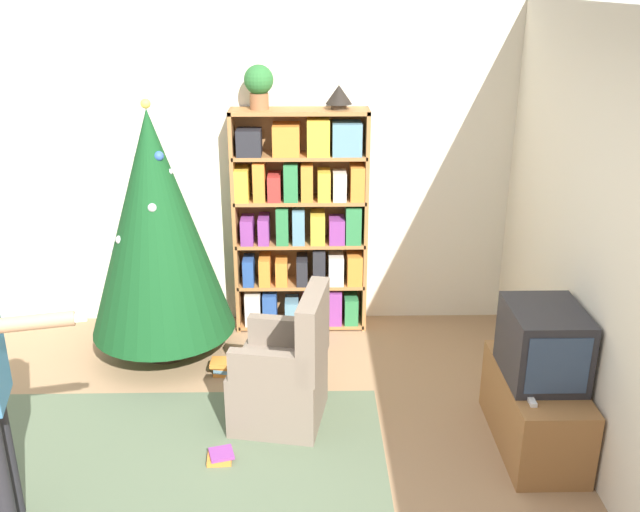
{
  "coord_description": "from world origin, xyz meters",
  "views": [
    {
      "loc": [
        0.45,
        -3.25,
        2.72
      ],
      "look_at": [
        0.53,
        1.03,
        1.05
      ],
      "focal_mm": 40.0,
      "sensor_mm": 36.0,
      "label": 1
    }
  ],
  "objects_px": {
    "bookshelf": "(302,222)",
    "armchair": "(285,376)",
    "television": "(543,343)",
    "christmas_tree": "(156,225)",
    "potted_plant": "(259,84)",
    "table_lamp": "(339,95)"
  },
  "relations": [
    {
      "from": "bookshelf",
      "to": "table_lamp",
      "type": "distance_m",
      "value": 1.03
    },
    {
      "from": "television",
      "to": "table_lamp",
      "type": "relative_size",
      "value": 2.7
    },
    {
      "from": "christmas_tree",
      "to": "table_lamp",
      "type": "xyz_separation_m",
      "value": [
        1.34,
        0.47,
        0.86
      ]
    },
    {
      "from": "bookshelf",
      "to": "christmas_tree",
      "type": "xyz_separation_m",
      "value": [
        -1.06,
        -0.46,
        0.14
      ]
    },
    {
      "from": "christmas_tree",
      "to": "armchair",
      "type": "relative_size",
      "value": 2.13
    },
    {
      "from": "bookshelf",
      "to": "potted_plant",
      "type": "height_order",
      "value": "potted_plant"
    },
    {
      "from": "bookshelf",
      "to": "television",
      "type": "relative_size",
      "value": 3.35
    },
    {
      "from": "bookshelf",
      "to": "armchair",
      "type": "distance_m",
      "value": 1.49
    },
    {
      "from": "television",
      "to": "christmas_tree",
      "type": "bearing_deg",
      "value": 154.21
    },
    {
      "from": "table_lamp",
      "to": "bookshelf",
      "type": "bearing_deg",
      "value": -178.16
    },
    {
      "from": "television",
      "to": "armchair",
      "type": "bearing_deg",
      "value": 169.24
    },
    {
      "from": "christmas_tree",
      "to": "table_lamp",
      "type": "height_order",
      "value": "table_lamp"
    },
    {
      "from": "television",
      "to": "bookshelf",
      "type": "bearing_deg",
      "value": 130.83
    },
    {
      "from": "bookshelf",
      "to": "potted_plant",
      "type": "bearing_deg",
      "value": 178.32
    },
    {
      "from": "armchair",
      "to": "table_lamp",
      "type": "distance_m",
      "value": 2.13
    },
    {
      "from": "television",
      "to": "table_lamp",
      "type": "bearing_deg",
      "value": 124.57
    },
    {
      "from": "christmas_tree",
      "to": "television",
      "type": "bearing_deg",
      "value": -25.79
    },
    {
      "from": "potted_plant",
      "to": "table_lamp",
      "type": "xyz_separation_m",
      "value": [
        0.59,
        -0.0,
        -0.09
      ]
    },
    {
      "from": "christmas_tree",
      "to": "armchair",
      "type": "height_order",
      "value": "christmas_tree"
    },
    {
      "from": "christmas_tree",
      "to": "bookshelf",
      "type": "bearing_deg",
      "value": 23.44
    },
    {
      "from": "armchair",
      "to": "christmas_tree",
      "type": "bearing_deg",
      "value": -123.25
    },
    {
      "from": "bookshelf",
      "to": "armchair",
      "type": "relative_size",
      "value": 1.96
    }
  ]
}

